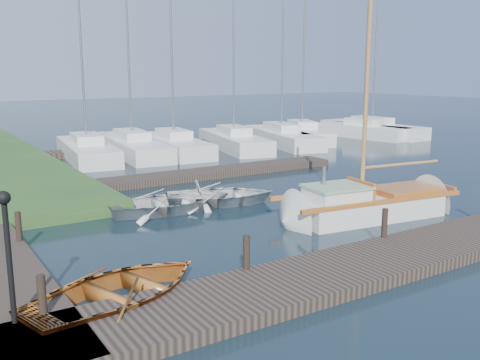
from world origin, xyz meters
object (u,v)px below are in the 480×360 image
mooring_post_2 (385,223)px  tender_c (221,193)px  mooring_post_0 (42,296)px  mooring_post_1 (246,252)px  marina_boat_7 (372,128)px  mooring_post_4 (19,226)px  sailboat (370,207)px  marina_boat_1 (132,145)px  dinghy (120,286)px  marina_boat_6 (363,130)px  marina_boat_5 (302,132)px  tender_b (200,192)px  marina_boat_2 (174,143)px  marina_boat_3 (234,139)px  tender_a (167,200)px  marina_boat_4 (281,136)px  marina_boat_0 (87,149)px  lamp_post (7,239)px

mooring_post_2 → tender_c: 6.80m
mooring_post_0 → mooring_post_1: 4.50m
mooring_post_2 → marina_boat_7: (19.19, 18.97, -0.13)m
mooring_post_0 → mooring_post_4: (0.50, 5.00, 0.00)m
sailboat → marina_boat_1: size_ratio=0.87×
mooring_post_0 → dinghy: (1.59, 0.30, -0.27)m
dinghy → marina_boat_6: 30.97m
dinghy → marina_boat_5: marina_boat_5 is taller
tender_b → marina_boat_2: size_ratio=0.18×
mooring_post_1 → mooring_post_2: same height
sailboat → marina_boat_3: bearing=81.2°
tender_a → marina_boat_6: marina_boat_6 is taller
dinghy → marina_boat_4: size_ratio=0.36×
mooring_post_1 → marina_boat_6: marina_boat_6 is taller
marina_boat_0 → marina_boat_1: (2.76, 0.39, -0.01)m
sailboat → marina_boat_2: (0.65, 16.41, 0.23)m
mooring_post_1 → mooring_post_4: bearing=128.7°
mooring_post_1 → marina_boat_0: size_ratio=0.07×
marina_boat_4 → tender_a: bearing=143.9°
mooring_post_2 → marina_boat_2: marina_boat_2 is taller
dinghy → marina_boat_1: (7.80, 19.45, 0.14)m
mooring_post_2 → tender_a: 7.52m
marina_boat_4 → marina_boat_1: bearing=96.4°
mooring_post_2 → dinghy: (-7.41, 0.30, -0.27)m
sailboat → marina_boat_2: bearing=95.0°
lamp_post → dinghy: 2.56m
marina_boat_4 → lamp_post: bearing=146.3°
dinghy → marina_boat_5: size_ratio=0.35×
marina_boat_0 → marina_boat_1: size_ratio=1.07×
sailboat → tender_c: size_ratio=2.50×
dinghy → mooring_post_0: bearing=84.0°
marina_boat_3 → marina_boat_7: (12.53, 0.39, -0.01)m
dinghy → sailboat: bearing=-93.6°
marina_boat_6 → mooring_post_4: bearing=107.8°
lamp_post → marina_boat_3: 24.65m
sailboat → marina_boat_6: (15.68, 15.96, 0.22)m
dinghy → lamp_post: bearing=81.5°
dinghy → marina_boat_3: bearing=-54.2°
mooring_post_1 → tender_c: size_ratio=0.20×
marina_boat_2 → marina_boat_6: bearing=-85.7°
mooring_post_4 → tender_b: 6.58m
tender_a → marina_boat_6: 24.17m
mooring_post_0 → tender_a: bearing=50.2°
dinghy → marina_boat_5: 27.72m
marina_boat_3 → mooring_post_1: bearing=161.5°
mooring_post_4 → marina_boat_2: size_ratio=0.07×
marina_boat_1 → dinghy: bearing=163.9°
mooring_post_4 → mooring_post_2: bearing=-30.5°
sailboat → tender_a: sailboat is taller
mooring_post_1 → mooring_post_4: 6.40m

